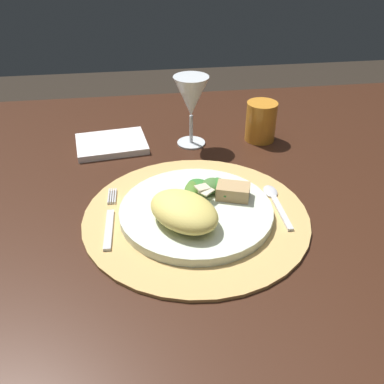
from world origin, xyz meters
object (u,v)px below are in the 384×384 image
(dining_table, at_px, (160,240))
(wine_glass, at_px, (191,98))
(fork, at_px, (110,220))
(dinner_plate, at_px, (196,211))
(amber_tumbler, at_px, (261,121))
(spoon, at_px, (274,199))
(napkin, at_px, (112,144))

(dining_table, xyz_separation_m, wine_glass, (0.09, 0.19, 0.22))
(wine_glass, bearing_deg, dining_table, -115.76)
(fork, bearing_deg, dinner_plate, -1.00)
(dining_table, bearing_deg, amber_tumbler, 37.04)
(fork, distance_m, spoon, 0.29)
(spoon, bearing_deg, fork, -175.59)
(fork, bearing_deg, dining_table, 45.83)
(dinner_plate, bearing_deg, dining_table, 123.67)
(fork, height_order, spoon, spoon)
(fork, distance_m, napkin, 0.28)
(spoon, distance_m, amber_tumbler, 0.26)
(napkin, bearing_deg, fork, -89.65)
(napkin, relative_size, amber_tumbler, 1.71)
(spoon, bearing_deg, dining_table, 162.38)
(dinner_plate, height_order, spoon, dinner_plate)
(dinner_plate, relative_size, wine_glass, 1.69)
(spoon, bearing_deg, dinner_plate, -170.25)
(dinner_plate, xyz_separation_m, spoon, (0.15, 0.02, -0.01))
(dining_table, distance_m, napkin, 0.25)
(fork, bearing_deg, amber_tumbler, 39.53)
(fork, xyz_separation_m, napkin, (-0.00, 0.28, -0.00))
(dinner_plate, distance_m, napkin, 0.32)
(dinner_plate, xyz_separation_m, napkin, (-0.15, 0.29, -0.01))
(wine_glass, distance_m, amber_tumbler, 0.17)
(fork, relative_size, wine_glass, 1.11)
(wine_glass, bearing_deg, dinner_plate, -96.14)
(amber_tumbler, bearing_deg, napkin, 178.51)
(napkin, xyz_separation_m, wine_glass, (0.18, -0.01, 0.10))
(dinner_plate, xyz_separation_m, fork, (-0.14, 0.00, -0.01))
(dining_table, xyz_separation_m, fork, (-0.09, -0.09, 0.13))
(dinner_plate, bearing_deg, napkin, 117.22)
(dining_table, bearing_deg, dinner_plate, -56.33)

